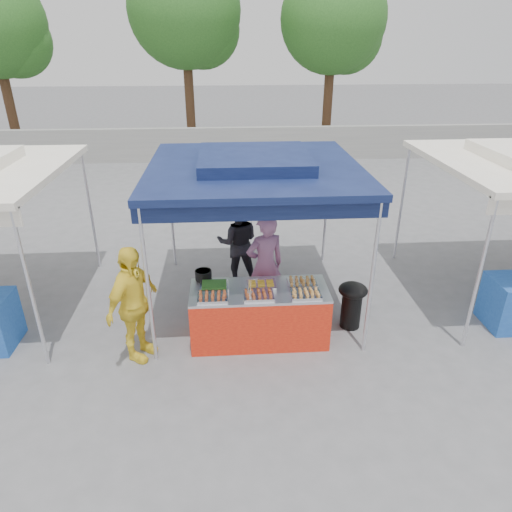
{
  "coord_description": "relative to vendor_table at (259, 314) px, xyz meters",
  "views": [
    {
      "loc": [
        -0.43,
        -5.8,
        4.14
      ],
      "look_at": [
        0.0,
        0.6,
        1.05
      ],
      "focal_mm": 32.0,
      "sensor_mm": 36.0,
      "label": 1
    }
  ],
  "objects": [
    {
      "name": "wok_burner",
      "position": [
        1.46,
        0.23,
        0.02
      ],
      "size": [
        0.45,
        0.45,
        0.76
      ],
      "rotation": [
        0.0,
        0.0,
        0.04
      ],
      "color": "black",
      "rests_on": "ground_plane"
    },
    {
      "name": "food_tray_br",
      "position": [
        0.64,
        0.11,
        0.46
      ],
      "size": [
        0.42,
        0.3,
        0.07
      ],
      "color": "white",
      "rests_on": "vendor_table"
    },
    {
      "name": "helper_man",
      "position": [
        -0.25,
        1.83,
        0.37
      ],
      "size": [
        0.8,
        0.63,
        1.59
      ],
      "primitive_type": "imported",
      "rotation": [
        0.0,
        0.0,
        3.1
      ],
      "color": "black",
      "rests_on": "ground_plane"
    },
    {
      "name": "vendor_table",
      "position": [
        0.0,
        0.0,
        0.0
      ],
      "size": [
        2.0,
        0.8,
        0.85
      ],
      "color": "red",
      "rests_on": "ground_plane"
    },
    {
      "name": "ground_plane",
      "position": [
        0.0,
        0.1,
        -0.43
      ],
      "size": [
        80.0,
        80.0,
        0.0
      ],
      "primitive_type": "plane",
      "color": "slate"
    },
    {
      "name": "back_wall",
      "position": [
        0.0,
        11.1,
        0.17
      ],
      "size": [
        40.0,
        0.25,
        1.2
      ],
      "primitive_type": "cube",
      "color": "gray",
      "rests_on": "ground_plane"
    },
    {
      "name": "food_tray_fl",
      "position": [
        -0.67,
        -0.23,
        0.46
      ],
      "size": [
        0.42,
        0.3,
        0.07
      ],
      "color": "white",
      "rests_on": "vendor_table"
    },
    {
      "name": "tree_1",
      "position": [
        -1.63,
        13.35,
        4.44
      ],
      "size": [
        4.13,
        4.13,
        7.11
      ],
      "color": "#492E1C",
      "rests_on": "ground_plane"
    },
    {
      "name": "cooking_pot",
      "position": [
        -0.81,
        0.36,
        0.5
      ],
      "size": [
        0.25,
        0.25,
        0.15
      ],
      "primitive_type": "cylinder",
      "color": "black",
      "rests_on": "vendor_table"
    },
    {
      "name": "food_tray_bm",
      "position": [
        0.03,
        0.08,
        0.46
      ],
      "size": [
        0.42,
        0.3,
        0.07
      ],
      "color": "white",
      "rests_on": "vendor_table"
    },
    {
      "name": "food_tray_bl",
      "position": [
        -0.65,
        0.09,
        0.46
      ],
      "size": [
        0.42,
        0.3,
        0.07
      ],
      "color": "white",
      "rests_on": "vendor_table"
    },
    {
      "name": "food_tray_fr",
      "position": [
        0.64,
        -0.24,
        0.46
      ],
      "size": [
        0.42,
        0.3,
        0.07
      ],
      "color": "white",
      "rests_on": "vendor_table"
    },
    {
      "name": "crate_stacked",
      "position": [
        0.22,
        0.54,
        -0.01
      ],
      "size": [
        0.45,
        0.32,
        0.27
      ],
      "primitive_type": "cube",
      "color": "#163AB7",
      "rests_on": "crate_right"
    },
    {
      "name": "food_tray_fm",
      "position": [
        -0.03,
        -0.23,
        0.46
      ],
      "size": [
        0.42,
        0.3,
        0.07
      ],
      "color": "white",
      "rests_on": "vendor_table"
    },
    {
      "name": "skewer_cup",
      "position": [
        -0.15,
        -0.23,
        0.47
      ],
      "size": [
        0.08,
        0.08,
        0.1
      ],
      "primitive_type": "cylinder",
      "color": "silver",
      "rests_on": "vendor_table"
    },
    {
      "name": "crate_left",
      "position": [
        -0.42,
        0.63,
        -0.27
      ],
      "size": [
        0.51,
        0.35,
        0.3
      ],
      "primitive_type": "cube",
      "color": "#163AB7",
      "rests_on": "ground_plane"
    },
    {
      "name": "tree_2",
      "position": [
        3.8,
        12.91,
        4.15
      ],
      "size": [
        3.89,
        3.89,
        6.68
      ],
      "color": "#492E1C",
      "rests_on": "ground_plane"
    },
    {
      "name": "main_canopy",
      "position": [
        0.0,
        1.07,
        1.94
      ],
      "size": [
        3.2,
        3.2,
        2.57
      ],
      "color": "silver",
      "rests_on": "ground_plane"
    },
    {
      "name": "customer_person",
      "position": [
        -1.74,
        -0.31,
        0.43
      ],
      "size": [
        0.84,
        1.08,
        1.71
      ],
      "primitive_type": "imported",
      "rotation": [
        0.0,
        0.0,
        1.08
      ],
      "color": "yellow",
      "rests_on": "ground_plane"
    },
    {
      "name": "vendor_woman",
      "position": [
        0.15,
        0.73,
        0.44
      ],
      "size": [
        0.72,
        0.58,
        1.72
      ],
      "primitive_type": "imported",
      "rotation": [
        0.0,
        0.0,
        3.44
      ],
      "color": "#9B628D",
      "rests_on": "ground_plane"
    },
    {
      "name": "crate_right",
      "position": [
        0.22,
        0.54,
        -0.29
      ],
      "size": [
        0.47,
        0.33,
        0.28
      ],
      "primitive_type": "cube",
      "color": "#163AB7",
      "rests_on": "ground_plane"
    }
  ]
}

